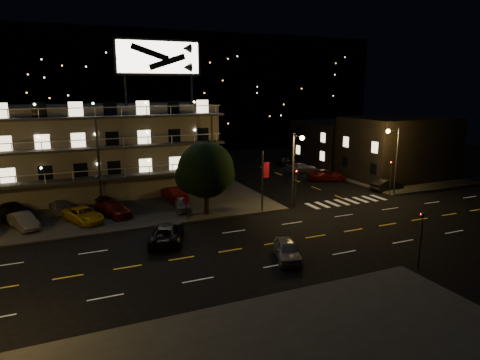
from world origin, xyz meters
name	(u,v)px	position (x,y,z in m)	size (l,w,h in m)	color
ground	(253,247)	(0.00, 0.00, 0.00)	(140.00, 140.00, 0.00)	black
curb_nw	(60,204)	(-14.00, 20.00, 0.07)	(44.00, 24.00, 0.15)	#353432
curb_ne	(376,172)	(30.00, 20.00, 0.07)	(16.00, 24.00, 0.15)	#353432
motel	(92,149)	(-9.94, 23.88, 5.34)	(28.00, 13.80, 18.10)	gray
side_bldg_front	(398,148)	(29.99, 16.00, 4.25)	(14.06, 10.00, 8.50)	black
side_bldg_back	(344,143)	(29.99, 28.00, 3.50)	(14.06, 12.00, 7.00)	black
hill_backdrop	(90,91)	(-5.94, 68.78, 11.55)	(120.00, 25.00, 24.00)	black
streetlight_nc	(295,163)	(8.50, 7.94, 4.96)	(0.44, 1.92, 8.00)	#2D2D30
streetlight_ne	(395,154)	(22.14, 8.30, 4.96)	(1.92, 0.44, 8.00)	#2D2D30
signal_nw	(296,184)	(9.00, 8.50, 2.57)	(0.20, 0.27, 4.60)	#2D2D30
signal_sw	(421,234)	(9.00, -8.50, 2.57)	(0.20, 0.27, 4.60)	#2D2D30
signal_ne	(391,174)	(22.00, 8.50, 2.57)	(0.27, 0.20, 4.60)	#2D2D30
banner_north	(263,180)	(5.09, 8.40, 3.43)	(0.83, 0.16, 6.40)	#2D2D30
stop_sign	(186,204)	(-3.00, 8.57, 1.71)	(0.91, 0.11, 2.61)	#2D2D30
tree	(205,172)	(-0.65, 9.66, 4.49)	(5.80, 5.59, 7.31)	black
lot_car_1	(24,221)	(-17.20, 12.08, 0.85)	(1.49, 4.26, 1.40)	gray
lot_car_2	(83,215)	(-12.12, 12.00, 0.84)	(2.29, 4.96, 1.38)	yellow
lot_car_3	(114,209)	(-9.20, 12.83, 0.85)	(1.95, 4.81, 1.40)	#600F0D
lot_car_4	(183,204)	(-2.38, 11.95, 0.81)	(1.55, 3.86, 1.31)	gray
lot_car_6	(10,209)	(-18.57, 16.64, 0.89)	(2.44, 5.30, 1.47)	black
lot_car_7	(61,206)	(-14.01, 16.14, 0.79)	(1.80, 4.42, 1.28)	gray
lot_car_8	(103,201)	(-9.84, 16.50, 0.78)	(1.48, 3.68, 1.25)	black
lot_car_9	(173,193)	(-2.27, 16.30, 0.91)	(1.62, 4.64, 1.53)	#600F0D
side_car_0	(387,185)	(23.42, 10.52, 0.72)	(1.52, 4.37, 1.44)	black
side_car_1	(327,175)	(19.94, 18.30, 0.74)	(2.45, 5.31, 1.48)	#600F0D
side_car_2	(302,168)	(19.75, 24.40, 0.69)	(1.94, 4.76, 1.38)	gray
side_car_3	(286,161)	(20.78, 31.07, 0.62)	(1.47, 3.64, 1.24)	black
road_car_east	(287,250)	(1.24, -3.31, 0.73)	(1.72, 4.27, 1.46)	gray
road_car_west	(167,233)	(-6.11, 4.01, 0.77)	(2.56, 5.54, 1.54)	black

